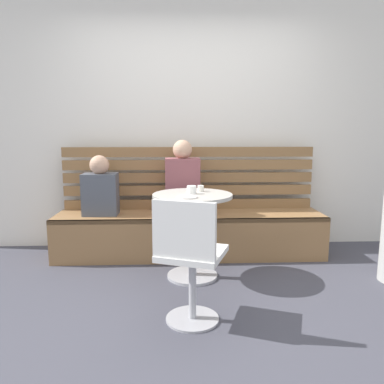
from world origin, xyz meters
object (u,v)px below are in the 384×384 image
at_px(person_child_left, 100,189).
at_px(cup_espresso_small, 201,188).
at_px(cafe_table, 192,219).
at_px(plate_small, 187,197).
at_px(white_chair, 189,257).
at_px(cup_ceramic_white, 192,190).
at_px(person_adult, 183,181).
at_px(booth_bench, 190,234).

relative_size(person_child_left, cup_espresso_small, 10.62).
height_order(cafe_table, plate_small, plate_small).
relative_size(cafe_table, white_chair, 0.87).
relative_size(cup_ceramic_white, plate_small, 0.47).
relative_size(cup_espresso_small, cup_ceramic_white, 0.70).
xyz_separation_m(white_chair, person_child_left, (-0.84, 1.39, 0.24)).
relative_size(person_adult, plate_small, 4.38).
bearing_deg(white_chair, cup_ceramic_white, 86.53).
height_order(booth_bench, plate_small, plate_small).
distance_m(white_chair, cup_espresso_small, 0.99).
bearing_deg(white_chair, booth_bench, 87.68).
distance_m(cafe_table, cup_espresso_small, 0.29).
relative_size(cafe_table, person_adult, 0.99).
distance_m(white_chair, person_child_left, 1.64).
relative_size(person_child_left, plate_small, 3.50).
height_order(cup_espresso_small, plate_small, cup_espresso_small).
height_order(white_chair, cup_ceramic_white, white_chair).
relative_size(booth_bench, cafe_table, 3.65).
xyz_separation_m(person_adult, cup_espresso_small, (0.15, -0.43, -0.01)).
relative_size(white_chair, plate_small, 5.00).
xyz_separation_m(booth_bench, person_child_left, (-0.89, -0.00, 0.48)).
relative_size(person_child_left, cup_ceramic_white, 7.43).
distance_m(person_adult, person_child_left, 0.82).
bearing_deg(cafe_table, white_chair, -93.70).
distance_m(person_child_left, cup_ceramic_white, 1.06).
bearing_deg(person_child_left, cafe_table, -32.99).
xyz_separation_m(booth_bench, cup_ceramic_white, (-0.01, -0.58, 0.55)).
xyz_separation_m(cafe_table, person_adult, (-0.07, 0.56, 0.25)).
relative_size(cafe_table, cup_espresso_small, 13.21).
bearing_deg(cafe_table, person_adult, 97.01).
bearing_deg(cup_ceramic_white, person_child_left, 146.92).
bearing_deg(booth_bench, person_child_left, -179.95).
distance_m(white_chair, plate_small, 0.69).
distance_m(person_adult, cup_ceramic_white, 0.56).
bearing_deg(cup_ceramic_white, person_adult, 96.68).
bearing_deg(cup_espresso_small, person_child_left, 155.00).
bearing_deg(cup_espresso_small, person_adult, 109.20).
height_order(cafe_table, cup_ceramic_white, cup_ceramic_white).
distance_m(person_child_left, plate_small, 1.13).
height_order(booth_bench, cup_espresso_small, cup_espresso_small).
bearing_deg(booth_bench, white_chair, -92.32).
relative_size(white_chair, person_adult, 1.14).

